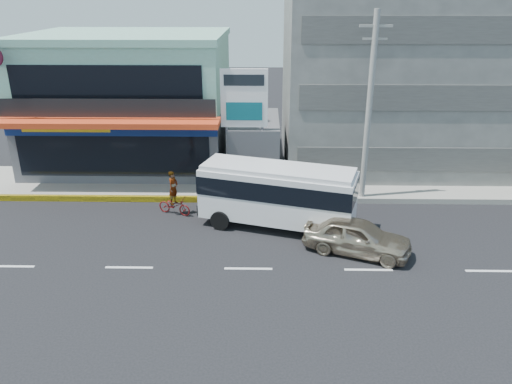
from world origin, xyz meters
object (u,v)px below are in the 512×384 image
at_px(shop_building, 132,103).
at_px(motorcycle_rider, 174,200).
at_px(satellite_dish, 254,121).
at_px(utility_pole_near, 369,109).
at_px(billboard, 244,105).
at_px(sedan, 357,236).
at_px(concrete_building, 411,55).
at_px(minibus, 277,191).

height_order(shop_building, motorcycle_rider, shop_building).
xyz_separation_m(satellite_dish, utility_pole_near, (6.00, -3.60, 1.57)).
height_order(billboard, motorcycle_rider, billboard).
bearing_deg(sedan, billboard, 56.19).
height_order(shop_building, concrete_building, concrete_building).
bearing_deg(satellite_dish, motorcycle_rider, -125.86).
distance_m(billboard, minibus, 6.23).
relative_size(shop_building, utility_pole_near, 1.24).
xyz_separation_m(shop_building, sedan, (12.73, -12.45, -3.20)).
bearing_deg(billboard, sedan, -55.83).
xyz_separation_m(utility_pole_near, minibus, (-4.73, -3.32, -3.30)).
bearing_deg(motorcycle_rider, satellite_dish, 54.14).
height_order(satellite_dish, motorcycle_rider, satellite_dish).
bearing_deg(billboard, minibus, -70.91).
bearing_deg(shop_building, billboard, -32.32).
bearing_deg(utility_pole_near, minibus, -144.93).
distance_m(concrete_building, minibus, 14.90).
bearing_deg(concrete_building, sedan, -111.33).
relative_size(shop_building, satellite_dish, 8.27).
bearing_deg(billboard, motorcycle_rider, -133.15).
xyz_separation_m(minibus, sedan, (3.46, -2.58, -1.06)).
height_order(sedan, motorcycle_rider, motorcycle_rider).
distance_m(billboard, sedan, 10.18).
relative_size(utility_pole_near, sedan, 2.14).
bearing_deg(minibus, shop_building, 133.23).
bearing_deg(satellite_dish, billboard, -105.52).
relative_size(sedan, motorcycle_rider, 1.99).
bearing_deg(shop_building, motorcycle_rider, -64.74).
bearing_deg(motorcycle_rider, minibus, -14.72).
height_order(satellite_dish, sedan, satellite_dish).
xyz_separation_m(utility_pole_near, sedan, (-1.27, -5.90, -4.35)).
bearing_deg(concrete_building, shop_building, -176.65).
relative_size(billboard, motorcycle_rider, 2.95).
height_order(shop_building, minibus, shop_building).
distance_m(minibus, sedan, 4.44).
xyz_separation_m(concrete_building, minibus, (-8.73, -10.92, -5.15)).
height_order(utility_pole_near, motorcycle_rider, utility_pole_near).
distance_m(concrete_building, billboard, 12.17).
height_order(billboard, minibus, billboard).
bearing_deg(billboard, concrete_building, 28.92).
distance_m(shop_building, satellite_dish, 8.54).
height_order(shop_building, satellite_dish, shop_building).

